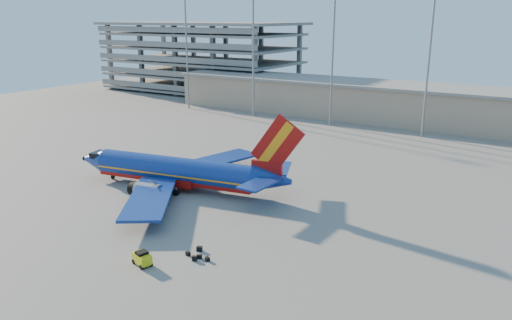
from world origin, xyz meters
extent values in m
plane|color=slate|center=(0.00, 0.00, 0.00)|extent=(220.00, 220.00, 0.00)
cube|color=gray|center=(10.00, 58.00, 4.00)|extent=(120.00, 15.00, 8.00)
cube|color=slate|center=(10.00, 58.00, 8.20)|extent=(122.00, 16.00, 0.60)
cube|color=slate|center=(-62.00, 74.00, 1.00)|extent=(60.00, 30.00, 0.70)
cube|color=slate|center=(-62.00, 74.00, 5.20)|extent=(60.00, 30.00, 0.70)
cube|color=slate|center=(-62.00, 74.00, 9.40)|extent=(60.00, 30.00, 0.70)
cube|color=slate|center=(-62.00, 74.00, 13.60)|extent=(60.00, 30.00, 0.70)
cube|color=slate|center=(-62.00, 74.00, 17.80)|extent=(60.00, 30.00, 0.70)
cube|color=slate|center=(-62.00, 74.00, 21.00)|extent=(62.00, 32.00, 0.80)
cube|color=slate|center=(-62.00, 87.00, 10.50)|extent=(1.20, 1.20, 21.00)
cylinder|color=gray|center=(-45.00, 46.00, 14.00)|extent=(0.44, 0.44, 28.00)
cylinder|color=gray|center=(-25.00, 46.00, 14.00)|extent=(0.44, 0.44, 28.00)
cylinder|color=gray|center=(-5.00, 46.00, 14.00)|extent=(0.44, 0.44, 28.00)
cylinder|color=gray|center=(15.00, 46.00, 14.00)|extent=(0.44, 0.44, 28.00)
cylinder|color=navy|center=(-6.08, -4.05, 2.65)|extent=(23.82, 7.75, 3.63)
cube|color=#A30F0D|center=(-6.08, -4.05, 1.72)|extent=(23.70, 7.08, 1.28)
cube|color=orange|center=(-6.08, -4.05, 2.40)|extent=(23.83, 7.79, 0.22)
cone|color=navy|center=(-19.70, -6.51, 2.65)|extent=(4.70, 4.30, 3.63)
cube|color=black|center=(-18.44, -6.28, 3.58)|extent=(2.77, 2.93, 0.79)
cone|color=navy|center=(8.02, -1.51, 2.99)|extent=(5.67, 4.48, 3.63)
cube|color=#A30F0D|center=(7.25, -1.65, 4.32)|extent=(4.15, 1.26, 2.16)
cube|color=#A30F0D|center=(8.60, -1.41, 7.75)|extent=(7.15, 1.59, 7.83)
cube|color=orange|center=(8.41, -1.44, 7.75)|extent=(4.79, 1.26, 6.14)
cube|color=navy|center=(7.04, 1.70, 3.53)|extent=(5.10, 6.93, 0.22)
cube|color=navy|center=(8.22, -4.86, 3.53)|extent=(3.14, 6.37, 0.22)
cube|color=navy|center=(-6.16, 4.71, 1.77)|extent=(8.39, 15.94, 0.34)
cube|color=navy|center=(-3.10, -12.29, 1.77)|extent=(12.61, 15.34, 0.34)
cube|color=#A30F0D|center=(-5.60, -3.97, 1.32)|extent=(6.47, 4.81, 0.98)
cylinder|color=gray|center=(-8.15, 0.76, 1.13)|extent=(3.84, 2.65, 2.06)
cylinder|color=gray|center=(-6.33, -9.28, 1.13)|extent=(3.84, 2.65, 2.06)
cylinder|color=gray|center=(-16.70, -5.97, 0.54)|extent=(0.27, 0.27, 1.08)
cylinder|color=black|center=(-16.70, -5.97, 0.31)|extent=(0.66, 0.35, 0.63)
cylinder|color=black|center=(-5.09, -1.28, 0.41)|extent=(0.91, 0.68, 0.82)
cylinder|color=black|center=(-4.18, -6.30, 0.41)|extent=(0.91, 0.68, 0.82)
cube|color=#D3D212|center=(6.02, -23.06, 0.71)|extent=(2.23, 1.67, 0.95)
cube|color=black|center=(6.02, -23.06, 1.28)|extent=(1.21, 1.27, 0.33)
cylinder|color=black|center=(5.45, -22.34, 0.25)|extent=(0.52, 0.31, 0.49)
cylinder|color=black|center=(5.14, -23.33, 0.25)|extent=(0.52, 0.31, 0.49)
cylinder|color=black|center=(6.90, -22.78, 0.25)|extent=(0.52, 0.31, 0.49)
cylinder|color=black|center=(6.59, -23.77, 0.25)|extent=(0.52, 0.31, 0.49)
cube|color=black|center=(8.49, -19.17, 0.21)|extent=(0.53, 0.45, 0.42)
cube|color=black|center=(9.75, -19.69, 0.25)|extent=(0.57, 0.52, 0.50)
cube|color=black|center=(10.83, -19.03, 0.20)|extent=(0.55, 0.49, 0.40)
cube|color=black|center=(9.86, -19.06, 0.21)|extent=(0.58, 0.51, 0.41)
cube|color=black|center=(8.84, -17.76, 0.25)|extent=(0.66, 0.57, 0.50)
camera|label=1|loc=(38.46, -54.12, 23.17)|focal=35.00mm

